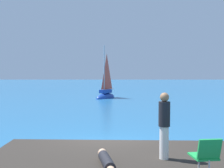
# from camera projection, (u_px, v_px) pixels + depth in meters

# --- Properties ---
(ground_plane) EXTENTS (160.00, 160.00, 0.00)m
(ground_plane) POSITION_uv_depth(u_px,v_px,m) (108.00, 152.00, 9.45)
(ground_plane) COLOR #236093
(boulder_seaward) EXTENTS (0.80, 0.66, 0.44)m
(boulder_seaward) POSITION_uv_depth(u_px,v_px,m) (47.00, 158.00, 8.81)
(boulder_seaward) COLOR #282822
(boulder_seaward) RESTS_ON ground
(boulder_inland) EXTENTS (0.99, 0.91, 0.48)m
(boulder_inland) POSITION_uv_depth(u_px,v_px,m) (142.00, 161.00, 8.48)
(boulder_inland) COLOR black
(boulder_inland) RESTS_ON ground
(sailboat_near) EXTENTS (2.52, 3.26, 6.00)m
(sailboat_near) POSITION_uv_depth(u_px,v_px,m) (106.00, 95.00, 28.31)
(sailboat_near) COLOR #193D99
(sailboat_near) RESTS_ON ground
(person_sunbather) EXTENTS (0.53, 1.74, 0.25)m
(person_sunbather) POSITION_uv_depth(u_px,v_px,m) (108.00, 163.00, 5.93)
(person_sunbather) COLOR black
(person_sunbather) RESTS_ON shore_ledge
(person_standing) EXTENTS (0.28, 0.28, 1.62)m
(person_standing) POSITION_uv_depth(u_px,v_px,m) (165.00, 124.00, 6.56)
(person_standing) COLOR white
(person_standing) RESTS_ON shore_ledge
(beach_chair) EXTENTS (0.55, 0.65, 0.80)m
(beach_chair) POSITION_uv_depth(u_px,v_px,m) (206.00, 154.00, 5.55)
(beach_chair) COLOR green
(beach_chair) RESTS_ON shore_ledge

